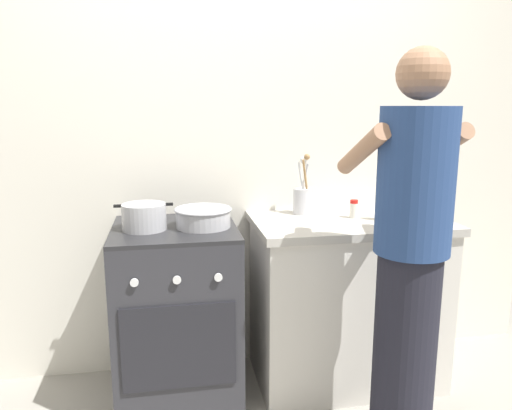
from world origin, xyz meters
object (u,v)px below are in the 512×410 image
at_px(stove_range, 177,313).
at_px(utensil_crock, 302,197).
at_px(mixing_bowl, 203,217).
at_px(oil_bottle, 392,202).
at_px(spice_bottle, 354,209).
at_px(person, 410,261).
at_px(pot, 144,217).

bearing_deg(stove_range, utensil_crock, 13.92).
relative_size(mixing_bowl, utensil_crock, 0.85).
distance_m(stove_range, oil_bottle, 1.23).
height_order(spice_bottle, person, person).
bearing_deg(stove_range, pot, -169.46).
bearing_deg(person, oil_bottle, 72.54).
distance_m(mixing_bowl, utensil_crock, 0.59).
bearing_deg(utensil_crock, mixing_bowl, -160.60).
bearing_deg(pot, oil_bottle, -2.37).
relative_size(pot, utensil_crock, 0.84).
distance_m(pot, person, 1.22).
xyz_separation_m(pot, spice_bottle, (1.07, 0.05, -0.02)).
distance_m(pot, mixing_bowl, 0.28).
xyz_separation_m(stove_range, oil_bottle, (1.09, -0.08, 0.55)).
relative_size(utensil_crock, oil_bottle, 1.37).
relative_size(spice_bottle, oil_bottle, 0.40).
relative_size(utensil_crock, person, 0.19).
xyz_separation_m(pot, utensil_crock, (0.83, 0.20, 0.03)).
distance_m(mixing_bowl, oil_bottle, 0.96).
distance_m(stove_range, mixing_bowl, 0.52).
bearing_deg(pot, stove_range, 10.54).
distance_m(oil_bottle, person, 0.56).
relative_size(stove_range, oil_bottle, 3.75).
distance_m(utensil_crock, spice_bottle, 0.28).
height_order(spice_bottle, oil_bottle, oil_bottle).
distance_m(stove_range, person, 1.18).
distance_m(stove_range, spice_bottle, 1.06).
xyz_separation_m(pot, oil_bottle, (1.23, -0.05, 0.04)).
xyz_separation_m(pot, mixing_bowl, (0.28, 0.00, -0.01)).
bearing_deg(spice_bottle, pot, -177.12).
bearing_deg(person, stove_range, 147.57).
bearing_deg(person, utensil_crock, 107.41).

